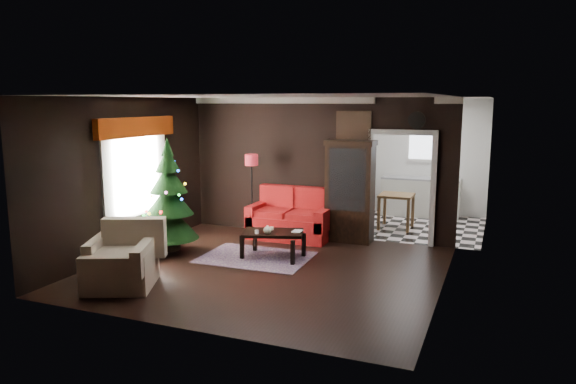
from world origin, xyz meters
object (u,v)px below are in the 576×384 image
at_px(wall_clock, 417,120).
at_px(kitchen_table, 396,211).
at_px(christmas_tree, 169,196).
at_px(floor_lamp, 252,196).
at_px(loveseat, 291,214).
at_px(teapot, 267,230).
at_px(armchair, 120,257).
at_px(curio_cabinet, 350,194).
at_px(coffee_table, 273,244).

bearing_deg(wall_clock, kitchen_table, 113.75).
bearing_deg(christmas_tree, floor_lamp, 65.29).
relative_size(loveseat, teapot, 11.02).
bearing_deg(floor_lamp, armchair, -97.52).
bearing_deg(loveseat, curio_cabinet, 10.83).
distance_m(loveseat, curio_cabinet, 1.25).
relative_size(curio_cabinet, coffee_table, 1.84).
relative_size(floor_lamp, christmas_tree, 0.86).
relative_size(loveseat, christmas_tree, 0.87).
bearing_deg(teapot, christmas_tree, -173.27).
xyz_separation_m(christmas_tree, armchair, (0.33, -1.79, -0.59)).
height_order(coffee_table, wall_clock, wall_clock).
bearing_deg(curio_cabinet, kitchen_table, 65.56).
xyz_separation_m(floor_lamp, teapot, (1.02, -1.52, -0.28)).
relative_size(christmas_tree, teapot, 12.73).
distance_m(floor_lamp, teapot, 1.86).
bearing_deg(teapot, floor_lamp, 123.94).
xyz_separation_m(floor_lamp, wall_clock, (3.17, 0.48, 1.55)).
distance_m(floor_lamp, kitchen_table, 3.17).
height_order(loveseat, armchair, loveseat).
distance_m(loveseat, teapot, 1.62).
relative_size(curio_cabinet, wall_clock, 5.94).
xyz_separation_m(wall_clock, kitchen_table, (-0.55, 1.25, -2.00)).
bearing_deg(wall_clock, armchair, -132.25).
bearing_deg(kitchen_table, teapot, -116.15).
relative_size(floor_lamp, armchair, 1.66).
distance_m(loveseat, armchair, 3.83).
bearing_deg(loveseat, floor_lamp, -174.39).
relative_size(christmas_tree, wall_clock, 6.13).
xyz_separation_m(curio_cabinet, wall_clock, (1.20, 0.18, 1.43)).
height_order(floor_lamp, teapot, floor_lamp).
distance_m(wall_clock, kitchen_table, 2.43).
distance_m(teapot, wall_clock, 3.46).
height_order(teapot, kitchen_table, kitchen_table).
xyz_separation_m(coffee_table, kitchen_table, (1.58, 3.05, 0.13)).
distance_m(curio_cabinet, coffee_table, 2.00).
height_order(armchair, teapot, armchair).
bearing_deg(teapot, armchair, -126.67).
height_order(curio_cabinet, christmas_tree, christmas_tree).
height_order(curio_cabinet, teapot, curio_cabinet).
xyz_separation_m(floor_lamp, kitchen_table, (2.62, 1.73, -0.45)).
relative_size(floor_lamp, coffee_table, 1.63).
bearing_deg(curio_cabinet, wall_clock, 8.53).
xyz_separation_m(loveseat, armchair, (-1.29, -3.61, -0.04)).
height_order(christmas_tree, wall_clock, wall_clock).
height_order(loveseat, coffee_table, loveseat).
bearing_deg(teapot, coffee_table, 86.44).
relative_size(curio_cabinet, armchair, 1.87).
relative_size(floor_lamp, wall_clock, 5.27).
relative_size(teapot, kitchen_table, 0.21).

